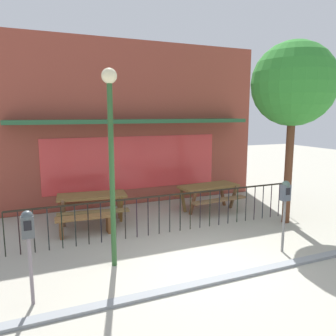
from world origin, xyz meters
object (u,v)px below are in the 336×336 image
Objects in this scene: parking_meter_near at (285,197)px; parking_meter_far at (28,233)px; picnic_table_left at (92,200)px; street_lamp at (111,140)px; street_tree at (294,85)px; picnic_table_right at (209,190)px; patio_bench at (85,221)px.

parking_meter_near is 4.94m from parking_meter_far.
street_lamp is (-0.08, -2.76, 1.83)m from picnic_table_left.
street_tree is 1.27× the size of street_lamp.
picnic_table_right is 1.29× the size of parking_meter_far.
picnic_table_right is at bearing -3.12° from picnic_table_left.
parking_meter_near reaches higher than picnic_table_left.
patio_bench is 0.30× the size of street_tree.
street_tree is at bearing -12.21° from patio_bench.
street_tree is at bearing 13.67° from parking_meter_far.
street_lamp is at bearing -91.66° from picnic_table_left.
picnic_table_left is 3.47m from picnic_table_right.
parking_meter_near is 3.76m from street_lamp.
street_tree is (1.44, 1.49, 2.44)m from parking_meter_near.
picnic_table_right is 0.41× the size of street_tree.
parking_meter_far is at bearing -151.08° from street_lamp.
parking_meter_far is (-1.22, -2.67, 0.80)m from patio_bench.
parking_meter_near is at bearing -12.25° from street_lamp.
picnic_table_right is 4.75m from street_lamp.
parking_meter_near reaches higher than patio_bench.
street_tree reaches higher than picnic_table_left.
patio_bench is at bearing -110.32° from picnic_table_left.
street_tree reaches higher than parking_meter_near.
patio_bench is 4.61m from parking_meter_near.
street_tree is at bearing 8.53° from street_lamp.
street_lamp reaches higher than parking_meter_near.
parking_meter_near is 3.20m from street_tree.
picnic_table_right is 3.37m from parking_meter_near.
street_tree reaches higher than parking_meter_far.
picnic_table_left is 3.31m from street_lamp.
patio_bench is at bearing 167.79° from street_tree.
picnic_table_left is 4.91m from parking_meter_near.
picnic_table_left reaches higher than patio_bench.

